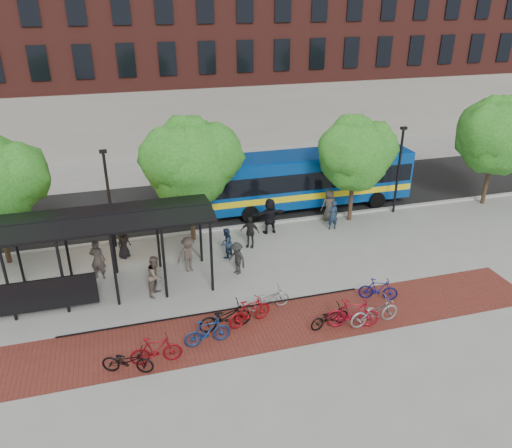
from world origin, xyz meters
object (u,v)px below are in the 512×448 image
object	(u,v)px
lamp_post_left	(109,197)
bike_3	(207,332)
bus_shelter	(81,230)
pedestrian_8	(156,276)
bike_0	(127,361)
pedestrian_4	(250,232)
bike_10	(374,312)
bike_1	(156,350)
bike_5	(250,312)
pedestrian_3	(189,254)
bike_9	(353,313)
pedestrian_7	(333,215)
tree_d	(498,132)
pedestrian_9	(237,258)
bus	(308,177)
bike_11	(378,289)
tree_b	(191,158)
lamp_post_right	(399,168)
pedestrian_2	(226,243)
tree_c	(356,151)
bike_6	(269,299)
pedestrian_1	(98,260)
bike_4	(225,317)
pedestrian_0	(123,243)
pedestrian_5	(270,216)
pedestrian_6	(329,205)

from	to	relation	value
lamp_post_left	bike_3	size ratio (longest dim) A/B	2.87
bus_shelter	pedestrian_8	xyz separation A→B (m)	(2.76, -1.02, -2.07)
bike_0	pedestrian_4	size ratio (longest dim) A/B	1.08
bike_3	bike_10	size ratio (longest dim) A/B	0.84
bike_1	bike_5	distance (m)	3.97
bike_5	pedestrian_3	bearing A→B (deg)	1.98
bike_9	pedestrian_7	world-z (taller)	pedestrian_7
tree_d	pedestrian_9	size ratio (longest dim) A/B	4.11
bus	pedestrian_4	bearing A→B (deg)	-138.42
bike_11	bus_shelter	bearing A→B (deg)	95.63
tree_b	pedestrian_3	distance (m)	4.92
pedestrian_7	lamp_post_right	bearing A→B (deg)	-163.64
lamp_post_right	pedestrian_2	world-z (taller)	lamp_post_right
tree_c	pedestrian_9	bearing A→B (deg)	-152.03
bike_6	pedestrian_4	distance (m)	5.56
bike_3	bike_6	xyz separation A→B (m)	(2.84, 1.56, -0.06)
pedestrian_3	bike_3	bearing A→B (deg)	-103.91
tree_b	pedestrian_1	world-z (taller)	tree_b
bus	pedestrian_4	distance (m)	6.39
lamp_post_left	pedestrian_3	size ratio (longest dim) A/B	2.91
bike_9	bike_10	bearing A→B (deg)	-79.64
tree_d	bike_4	world-z (taller)	tree_d
bike_9	bus	bearing A→B (deg)	0.87
bus_shelter	lamp_post_right	size ratio (longest dim) A/B	2.07
bike_0	pedestrian_0	bearing A→B (deg)	17.60
bike_6	pedestrian_8	bearing A→B (deg)	56.92
bike_3	pedestrian_7	world-z (taller)	pedestrian_7
bike_6	pedestrian_4	bearing A→B (deg)	-11.91
bike_1	tree_d	bearing A→B (deg)	-63.97
bus	pedestrian_5	distance (m)	4.44
bus_shelter	pedestrian_3	world-z (taller)	bus_shelter
bus	pedestrian_7	size ratio (longest dim) A/B	7.40
pedestrian_7	pedestrian_6	bearing A→B (deg)	-101.51
tree_d	pedestrian_6	bearing A→B (deg)	178.48
bike_0	bike_11	xyz separation A→B (m)	(10.43, 1.69, 0.02)
pedestrian_2	pedestrian_5	bearing A→B (deg)	173.52
pedestrian_1	tree_d	bearing A→B (deg)	-153.39
bike_9	pedestrian_1	bearing A→B (deg)	69.34
pedestrian_4	bike_4	bearing A→B (deg)	-83.03
tree_d	lamp_post_right	bearing A→B (deg)	177.65
bus_shelter	bike_4	size ratio (longest dim) A/B	5.08
pedestrian_5	pedestrian_6	size ratio (longest dim) A/B	1.07
pedestrian_1	bike_5	bearing A→B (deg)	157.24
tree_c	bike_9	distance (m)	10.81
bike_6	pedestrian_3	size ratio (longest dim) A/B	1.03
bike_6	bus	bearing A→B (deg)	-34.05
bike_11	pedestrian_7	distance (m)	6.98
bike_10	pedestrian_5	size ratio (longest dim) A/B	1.08
bike_1	pedestrian_1	bearing A→B (deg)	18.68
pedestrian_8	tree_d	bearing A→B (deg)	-45.39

